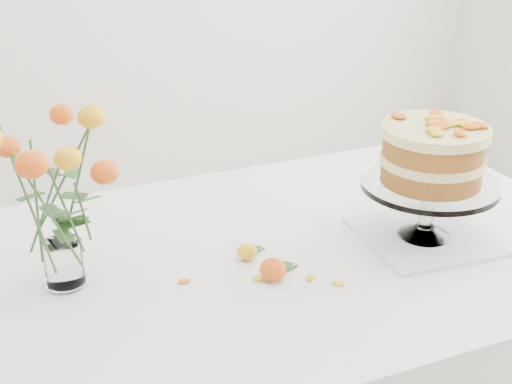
# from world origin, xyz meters

# --- Properties ---
(table) EXTENTS (1.43, 0.93, 0.76)m
(table) POSITION_xyz_m (0.00, 0.00, 0.67)
(table) COLOR tan
(table) RESTS_ON ground
(napkin) EXTENTS (0.29, 0.29, 0.01)m
(napkin) POSITION_xyz_m (0.29, -0.09, 0.76)
(napkin) COLOR white
(napkin) RESTS_ON table
(cake_stand) EXTENTS (0.30, 0.30, 0.27)m
(cake_stand) POSITION_xyz_m (0.29, -0.09, 0.95)
(cake_stand) COLOR silver
(cake_stand) RESTS_ON napkin
(rose_vase) EXTENTS (0.32, 0.32, 0.39)m
(rose_vase) POSITION_xyz_m (-0.48, 0.03, 0.99)
(rose_vase) COLOR silver
(rose_vase) RESTS_ON table
(loose_rose_near) EXTENTS (0.07, 0.05, 0.04)m
(loose_rose_near) POSITION_xyz_m (-0.11, -0.01, 0.77)
(loose_rose_near) COLOR orange
(loose_rose_near) RESTS_ON table
(loose_rose_far) EXTENTS (0.09, 0.05, 0.05)m
(loose_rose_far) POSITION_xyz_m (-0.09, -0.11, 0.78)
(loose_rose_far) COLOR #D2400A
(loose_rose_far) RESTS_ON table
(stray_petal_a) EXTENTS (0.03, 0.02, 0.00)m
(stray_petal_a) POSITION_xyz_m (-0.12, -0.10, 0.76)
(stray_petal_a) COLOR yellow
(stray_petal_a) RESTS_ON table
(stray_petal_b) EXTENTS (0.03, 0.02, 0.00)m
(stray_petal_b) POSITION_xyz_m (-0.02, -0.14, 0.76)
(stray_petal_b) COLOR yellow
(stray_petal_b) RESTS_ON table
(stray_petal_c) EXTENTS (0.03, 0.02, 0.00)m
(stray_petal_c) POSITION_xyz_m (0.02, -0.18, 0.76)
(stray_petal_c) COLOR yellow
(stray_petal_c) RESTS_ON table
(stray_petal_d) EXTENTS (0.03, 0.02, 0.00)m
(stray_petal_d) POSITION_xyz_m (-0.26, -0.05, 0.76)
(stray_petal_d) COLOR yellow
(stray_petal_d) RESTS_ON table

